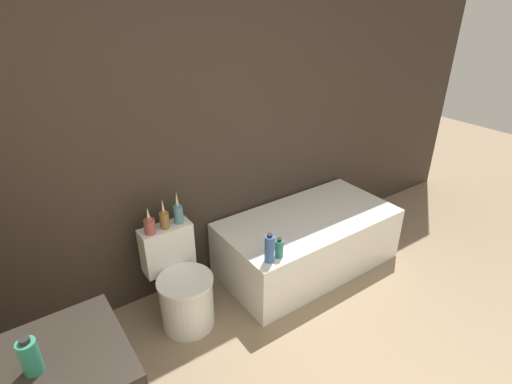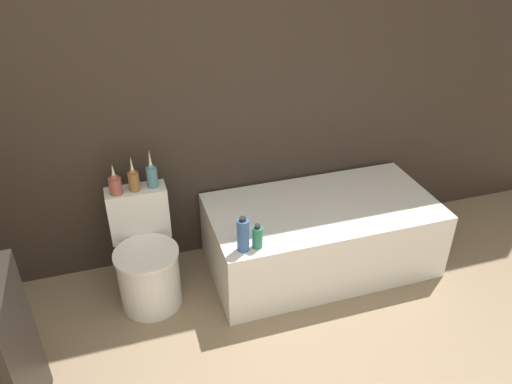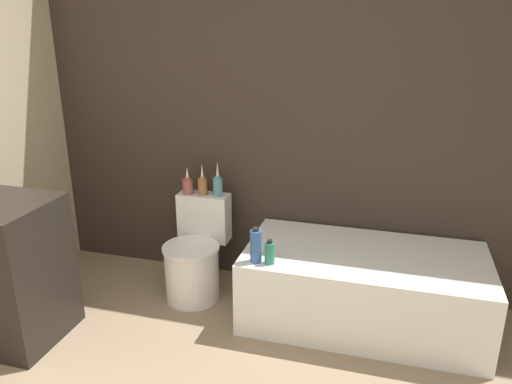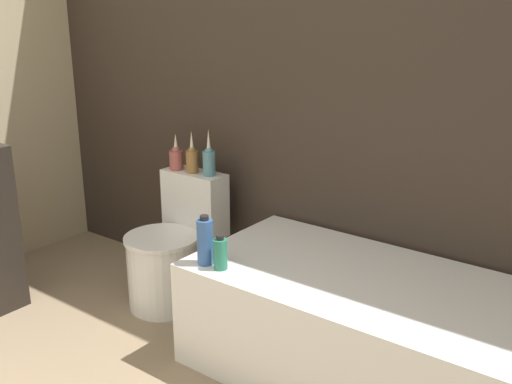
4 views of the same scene
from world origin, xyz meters
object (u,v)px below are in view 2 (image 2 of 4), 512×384
Objects in this scene: toilet at (147,261)px; vase_gold at (115,184)px; vase_silver at (134,179)px; vase_bronze at (152,174)px; bathtub at (321,235)px; shampoo_bottle_tall at (243,235)px; shampoo_bottle_short at (257,237)px.

vase_gold is (-0.11, 0.18, 0.48)m from toilet.
toilet is at bearing -58.12° from vase_gold.
vase_gold is 0.88× the size of vase_silver.
bathtub is at bearing -12.13° from vase_bronze.
vase_bronze is at bearing 4.73° from vase_gold.
toilet is 3.44× the size of vase_gold.
toilet is 0.71m from shampoo_bottle_tall.
vase_bronze is 1.63× the size of shampoo_bottle_short.
toilet reaches higher than shampoo_bottle_short.
vase_bronze is (-1.07, 0.23, 0.53)m from bathtub.
shampoo_bottle_short is (0.09, -0.00, -0.03)m from shampoo_bottle_tall.
vase_silver is 0.92× the size of vase_bronze.
bathtub is 0.70m from shampoo_bottle_short.
vase_silver is at bearing 3.84° from vase_gold.
vase_silver is 0.11m from vase_bronze.
shampoo_bottle_short is (0.52, -0.53, -0.22)m from vase_bronze.
vase_bronze reaches higher than toilet.
shampoo_bottle_tall is 0.09m from shampoo_bottle_short.
vase_gold reaches higher than shampoo_bottle_short.
shampoo_bottle_tall is at bearing -155.29° from bathtub.
shampoo_bottle_tall is (0.43, -0.53, -0.19)m from vase_bronze.
vase_gold reaches higher than bathtub.
vase_gold reaches higher than shampoo_bottle_tall.
vase_gold is 1.31× the size of shampoo_bottle_short.
vase_silver is 0.84m from shampoo_bottle_short.
bathtub is 6.04× the size of vase_bronze.
vase_gold is at bearing 170.72° from bathtub.
toilet is at bearing -90.00° from vase_silver.
vase_gold is 0.85m from shampoo_bottle_tall.
vase_gold is 0.81× the size of vase_bronze.
vase_silver reaches higher than shampoo_bottle_tall.
toilet is 0.76m from shampoo_bottle_short.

